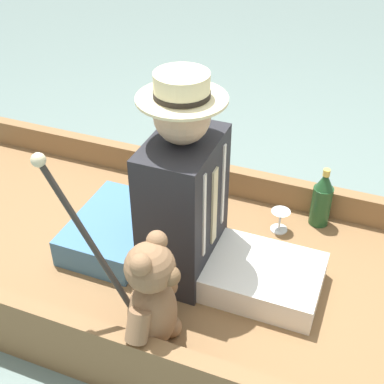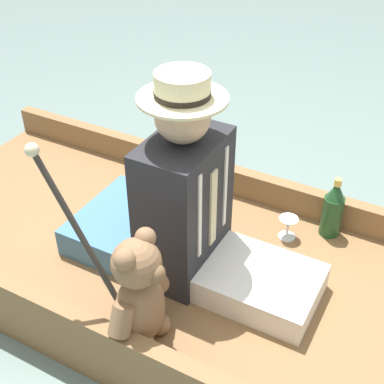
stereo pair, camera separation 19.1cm
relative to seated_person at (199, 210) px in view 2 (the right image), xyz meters
name	(u,v)px [view 2 (the right image)]	position (x,y,z in m)	size (l,w,h in m)	color
ground_plane	(212,298)	(-0.03, 0.05, -0.46)	(16.00, 16.00, 0.00)	slate
punt_boat	(213,282)	(-0.03, 0.05, -0.37)	(1.11, 2.90, 0.29)	brown
seat_cushion	(122,224)	(-0.04, -0.39, -0.24)	(0.46, 0.32, 0.12)	teal
seated_person	(199,210)	(0.00, 0.00, 0.00)	(0.36, 0.69, 0.82)	white
teddy_bear	(140,295)	(0.38, -0.02, -0.10)	(0.31, 0.18, 0.44)	#846042
wine_glass	(288,224)	(-0.36, 0.23, -0.23)	(0.08, 0.08, 0.10)	silver
walking_cane	(81,236)	(0.42, -0.19, 0.11)	(0.04, 0.38, 0.71)	#2D2823
champagne_bottle	(333,209)	(-0.48, 0.38, -0.18)	(0.09, 0.09, 0.28)	#1E4723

